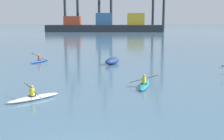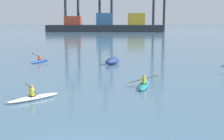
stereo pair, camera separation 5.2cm
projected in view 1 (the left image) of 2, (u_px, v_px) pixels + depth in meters
name	position (u px, v px, depth m)	size (l,w,h in m)	color
container_barge	(105.00, 26.00, 128.88)	(50.59, 8.31, 8.15)	#1E2328
capsized_dinghy	(112.00, 61.00, 32.64)	(2.20, 2.81, 0.76)	navy
kayak_teal	(144.00, 85.00, 21.41)	(2.17, 3.45, 1.00)	teal
kayak_blue	(40.00, 61.00, 34.25)	(2.04, 3.39, 1.08)	#2856B2
kayak_white	(34.00, 97.00, 17.89)	(2.88, 2.78, 1.01)	silver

